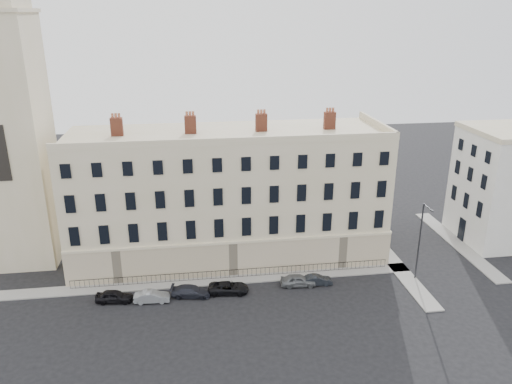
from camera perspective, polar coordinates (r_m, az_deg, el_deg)
ground at (r=52.50m, az=4.75°, el=-12.21°), size 160.00×160.00×0.00m
terrace at (r=59.03m, az=-3.23°, el=-0.29°), size 36.22×12.22×17.00m
church_tower at (r=61.22m, az=-26.96°, el=9.15°), size 8.00×8.13×44.00m
adjacent_building at (r=70.21m, az=26.60°, el=0.46°), size 10.00×10.00×14.00m
pavement_terrace at (r=55.70m, az=-6.65°, el=-10.17°), size 48.00×2.00×0.12m
pavement_east_return at (r=62.83m, az=14.88°, el=-7.07°), size 2.00×24.00×0.12m
pavement_adjacent at (r=68.73m, az=22.01°, el=-5.49°), size 2.00×20.00×0.12m
railings at (r=55.98m, az=-2.53°, el=-9.30°), size 35.00×0.04×0.96m
car_a at (r=53.72m, az=-15.90°, el=-11.39°), size 3.84×1.87×1.26m
car_b at (r=52.85m, az=-11.81°, el=-11.62°), size 3.64×1.43×1.18m
car_c at (r=53.08m, az=-7.46°, el=-11.18°), size 4.30×2.26×1.19m
car_d at (r=53.34m, az=-3.15°, el=-10.87°), size 4.39×2.38×1.17m
car_e at (r=54.65m, az=4.86°, el=-10.02°), size 3.95×1.87×1.30m
car_f at (r=55.12m, az=6.97°, el=-9.96°), size 3.34×1.37×1.08m
streetlamp at (r=56.50m, az=18.27°, el=-5.08°), size 0.34×1.93×8.93m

